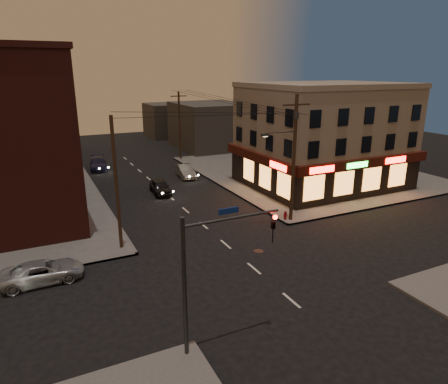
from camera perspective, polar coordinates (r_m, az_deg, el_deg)
ground at (r=25.37m, az=4.32°, el=-10.85°), size 120.00×120.00×0.00m
sidewalk_ne at (r=49.72m, az=11.33°, el=3.00°), size 24.00×28.00×0.15m
pizza_building at (r=43.16m, az=13.98°, el=7.87°), size 15.85×12.85×10.50m
bg_building_ne_a at (r=63.24m, az=-1.98°, el=9.43°), size 10.00×12.00×7.00m
bg_building_nw at (r=61.80m, az=-27.41°, el=7.85°), size 9.00×10.00×8.00m
bg_building_ne_b at (r=75.56m, az=-7.79°, el=10.15°), size 8.00×8.00×6.00m
utility_pole_main at (r=31.55m, az=9.81°, el=5.67°), size 4.20×0.44×10.00m
utility_pole_far at (r=54.91m, az=-6.36°, el=9.40°), size 0.26×0.26×9.00m
utility_pole_west at (r=27.17m, az=-15.11°, el=1.08°), size 0.24×0.24×9.00m
traffic_signal at (r=16.76m, az=-2.37°, el=-10.27°), size 4.49×0.32×6.47m
suv_cross at (r=25.84m, az=-24.47°, el=-10.34°), size 4.57×2.17×1.26m
sedan_near at (r=40.25m, az=-9.10°, el=0.73°), size 1.91×4.18×1.39m
sedan_mid at (r=46.17m, az=-5.58°, el=3.01°), size 1.94×4.50×1.44m
sedan_far at (r=52.11m, az=-17.56°, el=3.90°), size 2.61×5.17×1.44m
fire_hydrant at (r=32.95m, az=8.75°, el=-3.24°), size 0.32×0.32×0.72m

